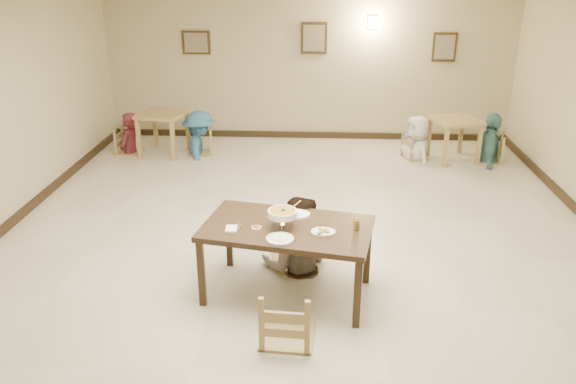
# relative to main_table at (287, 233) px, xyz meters

# --- Properties ---
(floor) EXTENTS (10.00, 10.00, 0.00)m
(floor) POSITION_rel_main_table_xyz_m (0.09, 0.88, -0.74)
(floor) COLOR beige
(floor) RESTS_ON ground
(ceiling) EXTENTS (10.00, 10.00, 0.00)m
(ceiling) POSITION_rel_main_table_xyz_m (0.09, 0.88, 2.26)
(ceiling) COLOR silver
(ceiling) RESTS_ON wall_back
(wall_back) EXTENTS (10.00, 0.00, 10.00)m
(wall_back) POSITION_rel_main_table_xyz_m (0.09, 5.88, 0.76)
(wall_back) COLOR #BFB18C
(wall_back) RESTS_ON floor
(baseboard_back) EXTENTS (8.00, 0.06, 0.12)m
(baseboard_back) POSITION_rel_main_table_xyz_m (0.09, 5.85, -0.68)
(baseboard_back) COLOR black
(baseboard_back) RESTS_ON floor
(picture_a) EXTENTS (0.55, 0.04, 0.45)m
(picture_a) POSITION_rel_main_table_xyz_m (-2.11, 5.83, 1.16)
(picture_a) COLOR #332713
(picture_a) RESTS_ON wall_back
(picture_b) EXTENTS (0.50, 0.04, 0.60)m
(picture_b) POSITION_rel_main_table_xyz_m (0.19, 5.83, 1.26)
(picture_b) COLOR #332713
(picture_b) RESTS_ON wall_back
(picture_c) EXTENTS (0.45, 0.04, 0.55)m
(picture_c) POSITION_rel_main_table_xyz_m (2.69, 5.83, 1.11)
(picture_c) COLOR #332713
(picture_c) RESTS_ON wall_back
(wall_sconce) EXTENTS (0.16, 0.05, 0.22)m
(wall_sconce) POSITION_rel_main_table_xyz_m (1.29, 5.84, 1.56)
(wall_sconce) COLOR #FFD88C
(wall_sconce) RESTS_ON wall_back
(main_table) EXTENTS (1.90, 1.29, 0.82)m
(main_table) POSITION_rel_main_table_xyz_m (0.00, 0.00, 0.00)
(main_table) COLOR #332213
(main_table) RESTS_ON floor
(chair_far) EXTENTS (0.50, 0.50, 1.07)m
(chair_far) POSITION_rel_main_table_xyz_m (0.05, 0.69, -0.20)
(chair_far) COLOR tan
(chair_far) RESTS_ON floor
(chair_near) EXTENTS (0.51, 0.51, 1.09)m
(chair_near) POSITION_rel_main_table_xyz_m (0.05, -0.79, -0.19)
(chair_near) COLOR tan
(chair_near) RESTS_ON floor
(main_diner) EXTENTS (0.89, 0.70, 1.79)m
(main_diner) POSITION_rel_main_table_xyz_m (0.08, 0.59, 0.16)
(main_diner) COLOR gray
(main_diner) RESTS_ON floor
(curry_warmer) EXTENTS (0.34, 0.30, 0.27)m
(curry_warmer) POSITION_rel_main_table_xyz_m (-0.05, -0.04, 0.24)
(curry_warmer) COLOR silver
(curry_warmer) RESTS_ON main_table
(rice_plate_far) EXTENTS (0.32, 0.32, 0.07)m
(rice_plate_far) POSITION_rel_main_table_xyz_m (0.08, 0.26, 0.10)
(rice_plate_far) COLOR white
(rice_plate_far) RESTS_ON main_table
(rice_plate_near) EXTENTS (0.28, 0.28, 0.06)m
(rice_plate_near) POSITION_rel_main_table_xyz_m (-0.05, -0.32, 0.10)
(rice_plate_near) COLOR white
(rice_plate_near) RESTS_ON main_table
(fried_plate) EXTENTS (0.25, 0.25, 0.06)m
(fried_plate) POSITION_rel_main_table_xyz_m (0.37, -0.15, 0.10)
(fried_plate) COLOR white
(fried_plate) RESTS_ON main_table
(chili_dish) EXTENTS (0.10, 0.10, 0.02)m
(chili_dish) POSITION_rel_main_table_xyz_m (-0.31, -0.08, 0.09)
(chili_dish) COLOR white
(chili_dish) RESTS_ON main_table
(napkin_cutlery) EXTENTS (0.14, 0.23, 0.03)m
(napkin_cutlery) POSITION_rel_main_table_xyz_m (-0.56, -0.14, 0.10)
(napkin_cutlery) COLOR white
(napkin_cutlery) RESTS_ON main_table
(drink_glass) EXTENTS (0.07, 0.07, 0.13)m
(drink_glass) POSITION_rel_main_table_xyz_m (0.72, -0.04, 0.14)
(drink_glass) COLOR white
(drink_glass) RESTS_ON main_table
(bg_table_left) EXTENTS (0.93, 0.93, 0.79)m
(bg_table_left) POSITION_rel_main_table_xyz_m (-2.57, 4.67, -0.08)
(bg_table_left) COLOR #A4854E
(bg_table_left) RESTS_ON floor
(bg_table_right) EXTENTS (0.95, 0.95, 0.77)m
(bg_table_right) POSITION_rel_main_table_xyz_m (2.76, 4.61, -0.11)
(bg_table_right) COLOR #A4854E
(bg_table_right) RESTS_ON floor
(bg_chair_ll) EXTENTS (0.43, 0.43, 0.93)m
(bg_chair_ll) POSITION_rel_main_table_xyz_m (-3.24, 4.66, -0.28)
(bg_chair_ll) COLOR tan
(bg_chair_ll) RESTS_ON floor
(bg_chair_lr) EXTENTS (0.46, 0.46, 0.97)m
(bg_chair_lr) POSITION_rel_main_table_xyz_m (-1.91, 4.69, -0.25)
(bg_chair_lr) COLOR tan
(bg_chair_lr) RESTS_ON floor
(bg_chair_rl) EXTENTS (0.41, 0.41, 0.88)m
(bg_chair_rl) POSITION_rel_main_table_xyz_m (2.11, 4.68, -0.30)
(bg_chair_rl) COLOR tan
(bg_chair_rl) RESTS_ON floor
(bg_chair_rr) EXTENTS (0.45, 0.45, 0.96)m
(bg_chair_rr) POSITION_rel_main_table_xyz_m (3.41, 4.57, -0.26)
(bg_chair_rr) COLOR tan
(bg_chair_rr) RESTS_ON floor
(bg_diner_a) EXTENTS (0.46, 0.62, 1.56)m
(bg_diner_a) POSITION_rel_main_table_xyz_m (-3.24, 4.66, 0.04)
(bg_diner_a) COLOR #591C25
(bg_diner_a) RESTS_ON floor
(bg_diner_b) EXTENTS (0.84, 1.18, 1.64)m
(bg_diner_b) POSITION_rel_main_table_xyz_m (-1.91, 4.69, 0.08)
(bg_diner_b) COLOR teal
(bg_diner_b) RESTS_ON floor
(bg_diner_c) EXTENTS (0.78, 0.91, 1.58)m
(bg_diner_c) POSITION_rel_main_table_xyz_m (2.11, 4.68, 0.06)
(bg_diner_c) COLOR silver
(bg_diner_c) RESTS_ON floor
(bg_diner_d) EXTENTS (0.65, 1.11, 1.78)m
(bg_diner_d) POSITION_rel_main_table_xyz_m (3.41, 4.57, 0.15)
(bg_diner_d) COLOR teal
(bg_diner_d) RESTS_ON floor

